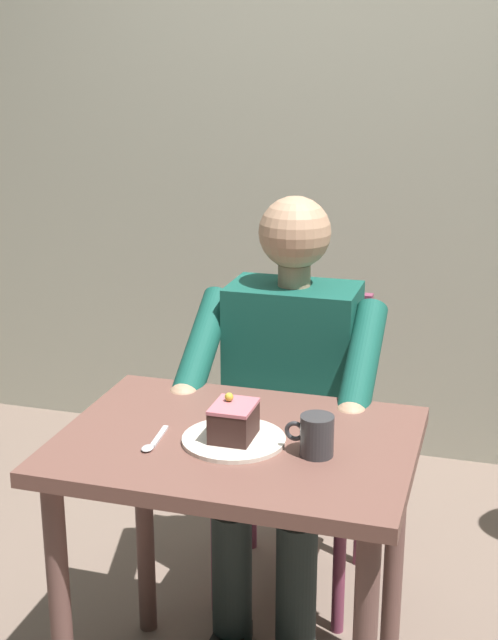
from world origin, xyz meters
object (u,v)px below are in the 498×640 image
at_px(dining_table, 237,487).
at_px(coffee_cup, 316,435).
at_px(chair, 299,429).
at_px(cake_slice, 233,421).
at_px(dessert_spoon, 153,443).
at_px(seated_person, 286,408).

xyz_separation_m(dining_table, coffee_cup, (-0.19, 0.04, 0.17)).
bearing_deg(chair, cake_slice, 89.79).
height_order(dining_table, coffee_cup, coffee_cup).
bearing_deg(cake_slice, coffee_cup, 175.68).
bearing_deg(dining_table, dessert_spoon, 27.71).
distance_m(seated_person, coffee_cup, 0.56).
bearing_deg(coffee_cup, cake_slice, -4.32).
bearing_deg(coffee_cup, seated_person, -69.01).
xyz_separation_m(dining_table, cake_slice, (0.00, 0.02, 0.18)).
bearing_deg(cake_slice, dessert_spoon, 21.33).
relative_size(dining_table, coffee_cup, 7.39).
bearing_deg(cake_slice, seated_person, -90.29).
relative_size(chair, dessert_spoon, 6.27).
bearing_deg(seated_person, cake_slice, 89.71).
distance_m(coffee_cup, dessert_spoon, 0.37).
bearing_deg(dining_table, cake_slice, 84.20).
xyz_separation_m(dining_table, dessert_spoon, (0.17, 0.09, 0.13)).
distance_m(dining_table, cake_slice, 0.18).
height_order(seated_person, dessert_spoon, seated_person).
bearing_deg(seated_person, coffee_cup, 110.99).
height_order(chair, coffee_cup, chair).
height_order(seated_person, cake_slice, seated_person).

